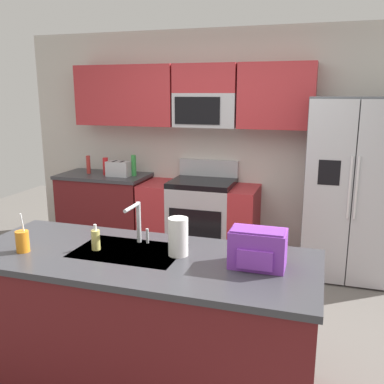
{
  "coord_description": "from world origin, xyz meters",
  "views": [
    {
      "loc": [
        1.07,
        -2.81,
        1.89
      ],
      "look_at": [
        0.0,
        0.6,
        1.05
      ],
      "focal_mm": 39.83,
      "sensor_mm": 36.0,
      "label": 1
    }
  ],
  "objects_px": {
    "refrigerator": "(350,189)",
    "backpack": "(258,248)",
    "sink_faucet": "(138,219)",
    "paper_towel_roll": "(178,237)",
    "toaster": "(119,169)",
    "bottle_green": "(134,165)",
    "soap_dispenser": "(96,240)",
    "bottle_red": "(106,166)",
    "drink_cup_orange": "(22,241)",
    "range_oven": "(199,218)",
    "pepper_mill": "(88,165)"
  },
  "relations": [
    {
      "from": "drink_cup_orange",
      "to": "backpack",
      "type": "distance_m",
      "value": 1.47
    },
    {
      "from": "backpack",
      "to": "pepper_mill",
      "type": "bearing_deg",
      "value": 137.11
    },
    {
      "from": "range_oven",
      "to": "bottle_red",
      "type": "bearing_deg",
      "value": -178.6
    },
    {
      "from": "bottle_green",
      "to": "backpack",
      "type": "xyz_separation_m",
      "value": [
        1.87,
        -2.33,
        -0.01
      ]
    },
    {
      "from": "bottle_green",
      "to": "refrigerator",
      "type": "bearing_deg",
      "value": -2.44
    },
    {
      "from": "toaster",
      "to": "backpack",
      "type": "relative_size",
      "value": 0.88
    },
    {
      "from": "sink_faucet",
      "to": "drink_cup_orange",
      "type": "xyz_separation_m",
      "value": [
        -0.64,
        -0.36,
        -0.1
      ]
    },
    {
      "from": "bottle_red",
      "to": "drink_cup_orange",
      "type": "height_order",
      "value": "drink_cup_orange"
    },
    {
      "from": "bottle_green",
      "to": "bottle_red",
      "type": "relative_size",
      "value": 1.19
    },
    {
      "from": "bottle_green",
      "to": "range_oven",
      "type": "bearing_deg",
      "value": -2.29
    },
    {
      "from": "bottle_red",
      "to": "backpack",
      "type": "relative_size",
      "value": 0.66
    },
    {
      "from": "range_oven",
      "to": "backpack",
      "type": "height_order",
      "value": "backpack"
    },
    {
      "from": "bottle_green",
      "to": "paper_towel_roll",
      "type": "relative_size",
      "value": 1.05
    },
    {
      "from": "sink_faucet",
      "to": "backpack",
      "type": "relative_size",
      "value": 0.88
    },
    {
      "from": "bottle_green",
      "to": "soap_dispenser",
      "type": "bearing_deg",
      "value": -70.63
    },
    {
      "from": "range_oven",
      "to": "bottle_red",
      "type": "xyz_separation_m",
      "value": [
        -1.19,
        -0.03,
        0.56
      ]
    },
    {
      "from": "bottle_red",
      "to": "backpack",
      "type": "height_order",
      "value": "backpack"
    },
    {
      "from": "range_oven",
      "to": "pepper_mill",
      "type": "relative_size",
      "value": 6.13
    },
    {
      "from": "sink_faucet",
      "to": "bottle_red",
      "type": "bearing_deg",
      "value": 123.36
    },
    {
      "from": "refrigerator",
      "to": "toaster",
      "type": "distance_m",
      "value": 2.64
    },
    {
      "from": "soap_dispenser",
      "to": "backpack",
      "type": "distance_m",
      "value": 1.04
    },
    {
      "from": "toaster",
      "to": "drink_cup_orange",
      "type": "relative_size",
      "value": 1.09
    },
    {
      "from": "refrigerator",
      "to": "backpack",
      "type": "relative_size",
      "value": 5.78
    },
    {
      "from": "drink_cup_orange",
      "to": "backpack",
      "type": "height_order",
      "value": "drink_cup_orange"
    },
    {
      "from": "sink_faucet",
      "to": "bottle_green",
      "type": "bearing_deg",
      "value": 115.61
    },
    {
      "from": "sink_faucet",
      "to": "paper_towel_roll",
      "type": "distance_m",
      "value": 0.35
    },
    {
      "from": "range_oven",
      "to": "drink_cup_orange",
      "type": "xyz_separation_m",
      "value": [
        -0.43,
        -2.5,
        0.53
      ]
    },
    {
      "from": "refrigerator",
      "to": "drink_cup_orange",
      "type": "xyz_separation_m",
      "value": [
        -2.07,
        -2.43,
        0.04
      ]
    },
    {
      "from": "pepper_mill",
      "to": "paper_towel_roll",
      "type": "xyz_separation_m",
      "value": [
        1.97,
        -2.26,
        0.01
      ]
    },
    {
      "from": "pepper_mill",
      "to": "backpack",
      "type": "height_order",
      "value": "backpack"
    },
    {
      "from": "refrigerator",
      "to": "sink_faucet",
      "type": "xyz_separation_m",
      "value": [
        -1.43,
        -2.07,
        0.14
      ]
    },
    {
      "from": "drink_cup_orange",
      "to": "soap_dispenser",
      "type": "xyz_separation_m",
      "value": [
        0.43,
        0.17,
        -0.0
      ]
    },
    {
      "from": "refrigerator",
      "to": "pepper_mill",
      "type": "bearing_deg",
      "value": 178.71
    },
    {
      "from": "drink_cup_orange",
      "to": "bottle_red",
      "type": "bearing_deg",
      "value": 106.98
    },
    {
      "from": "refrigerator",
      "to": "backpack",
      "type": "bearing_deg",
      "value": -105.37
    },
    {
      "from": "refrigerator",
      "to": "toaster",
      "type": "height_order",
      "value": "refrigerator"
    },
    {
      "from": "pepper_mill",
      "to": "soap_dispenser",
      "type": "relative_size",
      "value": 1.31
    },
    {
      "from": "paper_towel_roll",
      "to": "bottle_red",
      "type": "bearing_deg",
      "value": 127.58
    },
    {
      "from": "range_oven",
      "to": "sink_faucet",
      "type": "xyz_separation_m",
      "value": [
        0.2,
        -2.14,
        0.62
      ]
    },
    {
      "from": "drink_cup_orange",
      "to": "paper_towel_roll",
      "type": "relative_size",
      "value": 1.07
    },
    {
      "from": "toaster",
      "to": "paper_towel_roll",
      "type": "distance_m",
      "value": 2.68
    },
    {
      "from": "toaster",
      "to": "bottle_green",
      "type": "distance_m",
      "value": 0.19
    },
    {
      "from": "backpack",
      "to": "sink_faucet",
      "type": "bearing_deg",
      "value": 169.56
    },
    {
      "from": "bottle_green",
      "to": "backpack",
      "type": "relative_size",
      "value": 0.79
    },
    {
      "from": "pepper_mill",
      "to": "bottle_green",
      "type": "relative_size",
      "value": 0.88
    },
    {
      "from": "refrigerator",
      "to": "drink_cup_orange",
      "type": "height_order",
      "value": "refrigerator"
    },
    {
      "from": "bottle_red",
      "to": "soap_dispenser",
      "type": "relative_size",
      "value": 1.25
    },
    {
      "from": "pepper_mill",
      "to": "drink_cup_orange",
      "type": "height_order",
      "value": "drink_cup_orange"
    },
    {
      "from": "toaster",
      "to": "bottle_green",
      "type": "xyz_separation_m",
      "value": [
        0.16,
        0.09,
        0.04
      ]
    },
    {
      "from": "toaster",
      "to": "bottle_green",
      "type": "relative_size",
      "value": 1.11
    }
  ]
}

